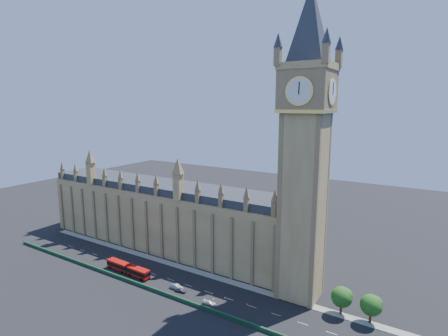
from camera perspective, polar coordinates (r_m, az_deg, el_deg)
The scene contains 15 objects.
ground at distance 127.59m, azimuth -7.32°, elevation -18.03°, with size 400.00×400.00×0.00m, color black.
palace_westminster at distance 152.68m, azimuth -9.60°, elevation -7.62°, with size 120.00×20.00×28.00m.
elizabeth_tower at distance 106.46m, azimuth 13.27°, elevation 6.90°, with size 20.59×20.59×105.00m.
bridge_parapet at distance 121.34m, azimuth -10.14°, elevation -19.38°, with size 160.00×0.60×1.20m, color #1E4C2D.
kerb_north at distance 134.21m, azimuth -4.67°, elevation -16.44°, with size 160.00×3.00×0.16m, color gray.
tree_east_near at distance 112.91m, azimuth 18.79°, elevation -19.27°, with size 6.00×6.00×8.50m.
tree_east_far at distance 111.82m, azimuth 23.03°, elevation -19.86°, with size 6.00×6.00×8.50m.
red_bus at distance 136.28m, azimuth -15.42°, elevation -15.57°, with size 20.06×3.78×3.40m.
car_grey at distance 121.69m, azimuth -7.08°, elevation -19.18°, with size 1.53×3.81×1.30m, color #45474D.
car_silver at distance 123.50m, azimuth -7.74°, elevation -18.66°, with size 1.61×4.63×1.52m, color #9B9CA2.
car_white at distance 114.60m, azimuth -2.36°, elevation -21.14°, with size 1.68×4.12×1.20m, color silver.
cone_a at distance 116.69m, azimuth -1.75°, elevation -20.64°, with size 0.53×0.53×0.75m.
cone_b at distance 114.52m, azimuth 3.78°, elevation -21.33°, with size 0.44×0.44×0.67m.
cone_c at distance 117.51m, azimuth 0.15°, elevation -20.40°, with size 0.54×0.54×0.73m.
cone_d at distance 119.70m, azimuth -1.96°, elevation -19.82°, with size 0.49×0.49×0.64m.
Camera 1 is at (71.48, -86.91, 60.13)m, focal length 28.00 mm.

